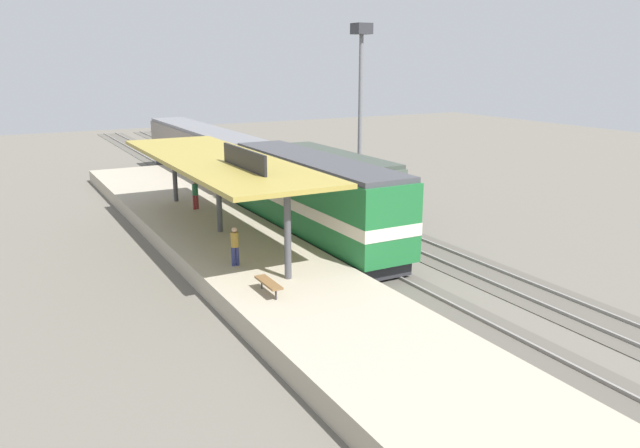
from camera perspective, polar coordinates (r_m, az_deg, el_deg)
ground_plane at (r=35.09m, az=1.11°, el=-0.71°), size 120.00×120.00×0.00m
track_near at (r=34.17m, az=-1.81°, el=-1.09°), size 3.20×110.00×0.16m
track_far at (r=36.40m, az=4.67°, el=-0.13°), size 3.20×110.00×0.16m
platform at (r=32.33m, az=-9.11°, el=-1.44°), size 6.00×44.00×0.90m
station_canopy at (r=31.35m, az=-9.35°, el=5.69°), size 5.20×18.00×4.70m
platform_bench at (r=23.40m, az=-4.75°, el=-5.41°), size 0.44×1.70×0.50m
locomotive at (r=32.23m, az=-0.57°, el=2.30°), size 2.93×14.43×4.44m
passenger_carriage_single at (r=48.61m, az=-10.66°, el=6.22°), size 2.90×20.00×4.24m
freight_car at (r=39.66m, az=1.20°, el=4.05°), size 2.80×12.00×3.54m
light_mast at (r=42.29m, az=3.77°, el=13.46°), size 1.10×1.10×11.70m
person_waiting at (r=37.06m, az=-11.38°, el=2.79°), size 0.34×0.34×1.71m
person_walking at (r=26.56m, az=-7.83°, el=-1.85°), size 0.34×0.34×1.71m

